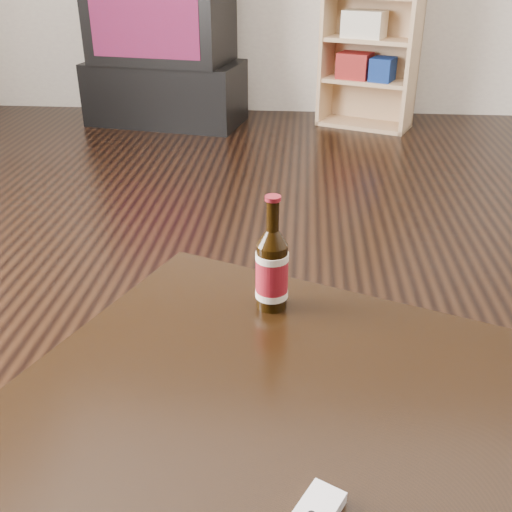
# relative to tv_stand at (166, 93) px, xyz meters

# --- Properties ---
(floor) EXTENTS (5.00, 6.00, 0.01)m
(floor) POSITION_rel_tv_stand_xyz_m (0.98, -2.61, -0.21)
(floor) COLOR black
(floor) RESTS_ON ground
(tv_stand) EXTENTS (1.11, 0.69, 0.41)m
(tv_stand) POSITION_rel_tv_stand_xyz_m (0.00, 0.00, 0.00)
(tv_stand) COLOR black
(tv_stand) RESTS_ON floor
(tv) EXTENTS (0.96, 0.69, 0.66)m
(tv) POSITION_rel_tv_stand_xyz_m (-0.00, -0.00, 0.53)
(tv) COLOR black
(tv) RESTS_ON tv_stand
(bookshelf) EXTENTS (0.67, 0.49, 1.13)m
(bookshelf) POSITION_rel_tv_stand_xyz_m (1.37, 0.04, 0.38)
(bookshelf) COLOR tan
(bookshelf) RESTS_ON floor
(coffee_table) EXTENTS (1.49, 1.18, 0.49)m
(coffee_table) POSITION_rel_tv_stand_xyz_m (1.15, -3.52, 0.22)
(coffee_table) COLOR black
(coffee_table) RESTS_ON floor
(beer_bottle) EXTENTS (0.07, 0.07, 0.23)m
(beer_bottle) POSITION_rel_tv_stand_xyz_m (0.90, -3.14, 0.36)
(beer_bottle) COLOR black
(beer_bottle) RESTS_ON coffee_table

